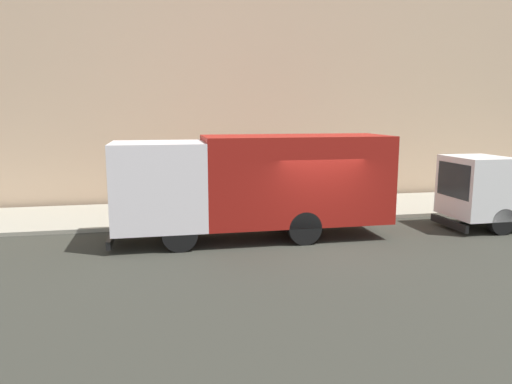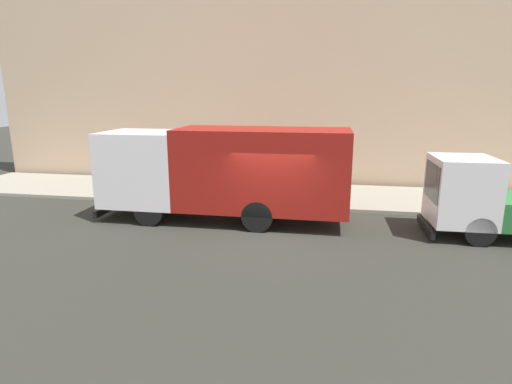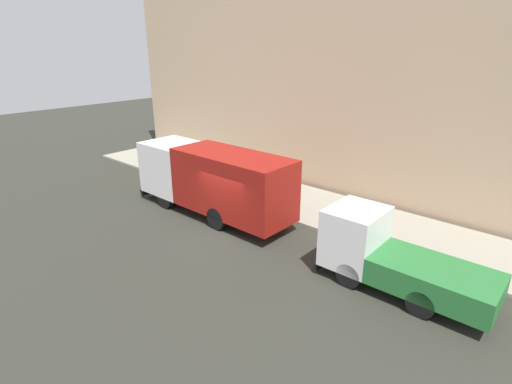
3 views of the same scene
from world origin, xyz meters
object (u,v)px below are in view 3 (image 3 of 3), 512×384
at_px(small_flatbed_truck, 390,256).
at_px(traffic_cone_orange, 205,176).
at_px(large_utility_truck, 212,178).
at_px(street_sign_post, 262,177).
at_px(pedestrian_walking, 224,159).

distance_m(small_flatbed_truck, traffic_cone_orange, 12.50).
distance_m(large_utility_truck, street_sign_post, 2.41).
xyz_separation_m(large_utility_truck, street_sign_post, (2.07, -1.23, -0.18)).
bearing_deg(large_utility_truck, traffic_cone_orange, 53.42).
bearing_deg(small_flatbed_truck, street_sign_post, 71.95).
xyz_separation_m(pedestrian_walking, street_sign_post, (-2.52, -5.17, 0.58)).
distance_m(large_utility_truck, traffic_cone_orange, 4.53).
relative_size(pedestrian_walking, traffic_cone_orange, 2.21).
relative_size(small_flatbed_truck, traffic_cone_orange, 7.35).
distance_m(small_flatbed_truck, street_sign_post, 7.80).
xyz_separation_m(large_utility_truck, pedestrian_walking, (4.59, 3.94, -0.76)).
bearing_deg(large_utility_truck, pedestrian_walking, 40.65).
bearing_deg(traffic_cone_orange, street_sign_post, -96.29).
bearing_deg(traffic_cone_orange, large_utility_truck, -126.55).
xyz_separation_m(small_flatbed_truck, traffic_cone_orange, (2.87, 12.15, -0.60)).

